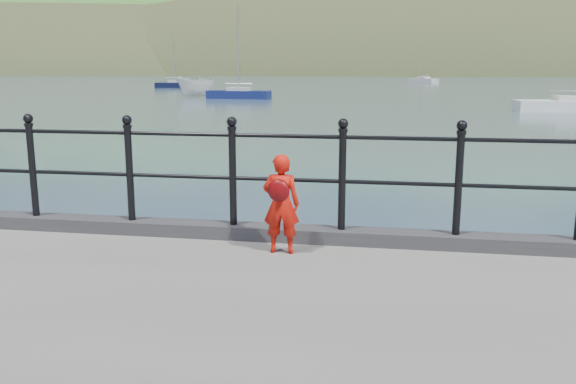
% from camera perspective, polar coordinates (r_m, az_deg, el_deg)
% --- Properties ---
extents(ground, '(600.00, 600.00, 0.00)m').
position_cam_1_polar(ground, '(7.21, 0.09, -11.81)').
color(ground, '#2D4251').
rests_on(ground, ground).
extents(kerb, '(60.00, 0.30, 0.15)m').
position_cam_1_polar(kerb, '(6.71, -0.13, -3.88)').
color(kerb, '#28282B').
rests_on(kerb, quay).
extents(railing, '(18.11, 0.11, 1.20)m').
position_cam_1_polar(railing, '(6.55, -0.13, 2.44)').
color(railing, black).
rests_on(railing, kerb).
extents(far_shore, '(830.00, 200.00, 156.00)m').
position_cam_1_polar(far_shore, '(250.03, 18.41, 5.36)').
color(far_shore, '#333A21').
rests_on(far_shore, ground).
extents(child, '(0.38, 0.31, 1.02)m').
position_cam_1_polar(child, '(6.16, -0.66, -1.05)').
color(child, red).
rests_on(child, quay).
extents(launch_white, '(3.64, 5.06, 1.84)m').
position_cam_1_polar(launch_white, '(58.22, -8.61, 9.73)').
color(launch_white, silver).
rests_on(launch_white, ground).
extents(sailboat_deep, '(4.93, 5.42, 8.44)m').
position_cam_1_polar(sailboat_deep, '(105.97, 12.55, 10.15)').
color(sailboat_deep, beige).
rests_on(sailboat_deep, ground).
extents(sailboat_near, '(7.33, 2.53, 9.76)m').
position_cam_1_polar(sailboat_near, '(42.74, 25.27, 7.27)').
color(sailboat_near, silver).
rests_on(sailboat_near, ground).
extents(sailboat_port, '(5.58, 2.11, 8.01)m').
position_cam_1_polar(sailboat_port, '(53.91, -4.63, 9.05)').
color(sailboat_port, '#121C52').
rests_on(sailboat_port, ground).
extents(sailboat_left, '(5.12, 2.33, 7.18)m').
position_cam_1_polar(sailboat_left, '(80.30, -10.54, 9.79)').
color(sailboat_left, black).
rests_on(sailboat_left, ground).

